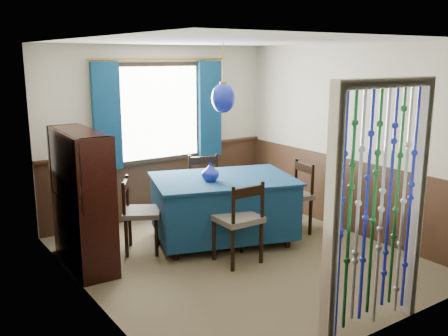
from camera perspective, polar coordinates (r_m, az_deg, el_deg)
floor at (r=6.04m, az=1.73°, el=-10.17°), size 4.00×4.00×0.00m
ceiling at (r=5.57m, az=1.90°, el=14.27°), size 4.00×4.00×0.00m
wall_back at (r=7.35m, az=-7.46°, el=4.02°), size 3.60×0.00×3.60m
wall_front at (r=4.27m, az=17.91°, el=-2.81°), size 3.60×0.00×3.60m
wall_left at (r=4.85m, az=-15.60°, el=-0.84°), size 0.00×4.00×4.00m
wall_right at (r=6.87m, az=14.02°, el=3.14°), size 0.00×4.00×4.00m
wainscot_back at (r=7.49m, az=-7.25°, el=-1.68°), size 3.60×0.00×3.60m
wainscot_front at (r=4.53m, az=17.10°, el=-11.96°), size 3.60×0.00×3.60m
wainscot_left at (r=5.08m, az=-14.93°, el=-9.07°), size 0.00×4.00×4.00m
wainscot_right at (r=7.02m, az=13.61°, el=-2.91°), size 0.00×4.00×4.00m
window at (r=7.27m, az=-7.35°, el=6.31°), size 1.32×0.12×1.42m
doorway at (r=4.36m, az=17.11°, el=-5.18°), size 1.16×0.12×2.18m
dining_table at (r=6.40m, az=-0.08°, el=-4.26°), size 2.03×1.68×0.84m
chair_near at (r=5.73m, az=1.74°, el=-5.94°), size 0.48×0.46×0.98m
chair_far at (r=7.10m, az=-2.06°, el=-2.29°), size 0.60×0.59×0.97m
chair_left at (r=6.15m, az=-9.64°, el=-5.07°), size 0.60×0.61×0.92m
chair_right at (r=6.78m, az=7.89°, el=-3.13°), size 0.53×0.55×0.97m
sideboard at (r=5.88m, az=-15.85°, el=-5.57°), size 0.47×1.21×1.55m
pendant_lamp at (r=6.14m, az=-0.09°, el=8.03°), size 0.29×0.29×0.83m
vase_table at (r=6.11m, az=-1.59°, el=-0.54°), size 0.21×0.21×0.21m
bowl_shelf at (r=5.60m, az=-15.03°, el=-0.74°), size 0.25×0.25×0.05m
vase_sideboard at (r=5.98m, az=-16.07°, el=-2.04°), size 0.24×0.24×0.20m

